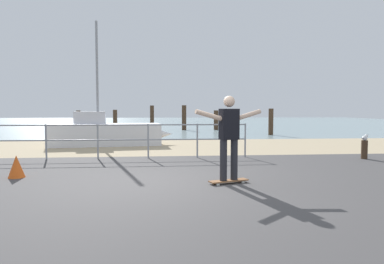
# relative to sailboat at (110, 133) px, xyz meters

# --- Properties ---
(ground_plane) EXTENTS (24.00, 10.00, 0.04)m
(ground_plane) POSITION_rel_sailboat_xyz_m (2.34, -8.60, -0.52)
(ground_plane) COLOR #474444
(ground_plane) RESTS_ON ground
(beach_strip) EXTENTS (24.00, 6.00, 0.04)m
(beach_strip) POSITION_rel_sailboat_xyz_m (2.34, -0.60, -0.52)
(beach_strip) COLOR tan
(beach_strip) RESTS_ON ground
(sea_surface) EXTENTS (72.00, 50.00, 0.04)m
(sea_surface) POSITION_rel_sailboat_xyz_m (2.34, 27.40, -0.52)
(sea_surface) COLOR #849EA3
(sea_surface) RESTS_ON ground
(railing_fence) EXTENTS (8.90, 0.05, 1.05)m
(railing_fence) POSITION_rel_sailboat_xyz_m (0.23, -4.00, 0.17)
(railing_fence) COLOR gray
(railing_fence) RESTS_ON ground
(sailboat) EXTENTS (5.04, 1.92, 5.01)m
(sailboat) POSITION_rel_sailboat_xyz_m (0.00, 0.00, 0.00)
(sailboat) COLOR silver
(sailboat) RESTS_ON ground
(skateboard) EXTENTS (0.82, 0.44, 0.08)m
(skateboard) POSITION_rel_sailboat_xyz_m (3.40, -7.73, -0.45)
(skateboard) COLOR brown
(skateboard) RESTS_ON ground
(skateboarder) EXTENTS (1.40, 0.54, 1.65)m
(skateboarder) POSITION_rel_sailboat_xyz_m (3.40, -7.73, 0.50)
(skateboarder) COLOR #26262B
(skateboarder) RESTS_ON skateboard
(bollard_short) EXTENTS (0.18, 0.18, 0.57)m
(bollard_short) POSITION_rel_sailboat_xyz_m (8.07, -4.71, -0.24)
(bollard_short) COLOR #422D1E
(bollard_short) RESTS_ON ground
(seagull) EXTENTS (0.38, 0.37, 0.18)m
(seagull) POSITION_rel_sailboat_xyz_m (8.08, -4.70, 0.12)
(seagull) COLOR white
(seagull) RESTS_ON bollard_short
(groyne_post_0) EXTENTS (0.29, 0.29, 1.44)m
(groyne_post_0) POSITION_rel_sailboat_xyz_m (-3.25, 8.74, 0.20)
(groyne_post_0) COLOR #422D1E
(groyne_post_0) RESTS_ON ground
(groyne_post_1) EXTENTS (0.28, 0.28, 1.49)m
(groyne_post_1) POSITION_rel_sailboat_xyz_m (-0.91, 8.79, 0.22)
(groyne_post_1) COLOR #422D1E
(groyne_post_1) RESTS_ON ground
(groyne_post_2) EXTENTS (0.30, 0.30, 1.81)m
(groyne_post_2) POSITION_rel_sailboat_xyz_m (1.44, 11.88, 0.38)
(groyne_post_2) COLOR #422D1E
(groyne_post_2) RESTS_ON ground
(groyne_post_3) EXTENTS (0.33, 0.33, 1.81)m
(groyne_post_3) POSITION_rel_sailboat_xyz_m (3.78, 10.70, 0.39)
(groyne_post_3) COLOR #422D1E
(groyne_post_3) RESTS_ON ground
(groyne_post_4) EXTENTS (0.33, 0.33, 1.44)m
(groyne_post_4) POSITION_rel_sailboat_xyz_m (6.12, 10.68, 0.20)
(groyne_post_4) COLOR #422D1E
(groyne_post_4) RESTS_ON ground
(groyne_post_5) EXTENTS (0.28, 0.28, 1.55)m
(groyne_post_5) POSITION_rel_sailboat_xyz_m (8.46, 5.23, 0.25)
(groyne_post_5) COLOR #422D1E
(groyne_post_5) RESTS_ON ground
(traffic_cone) EXTENTS (0.36, 0.36, 0.50)m
(traffic_cone) POSITION_rel_sailboat_xyz_m (-0.99, -6.75, -0.27)
(traffic_cone) COLOR #E55919
(traffic_cone) RESTS_ON ground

